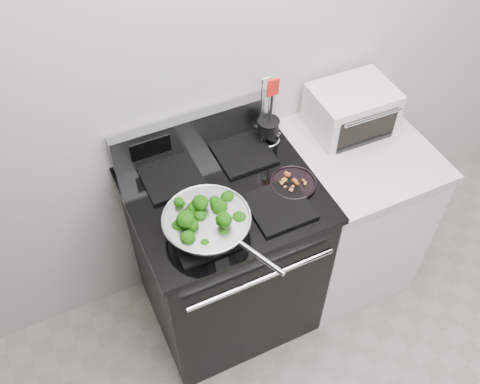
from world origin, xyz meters
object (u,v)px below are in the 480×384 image
utensil_holder (268,130)px  toaster_oven (351,109)px  bacon_plate (293,181)px  gas_range (226,255)px  skillet (207,223)px

utensil_holder → toaster_oven: (0.40, -0.05, 0.01)m
bacon_plate → utensil_holder: size_ratio=0.57×
gas_range → bacon_plate: (0.28, -0.09, 0.48)m
bacon_plate → skillet: bearing=-169.8°
gas_range → utensil_holder: bearing=33.0°
gas_range → utensil_holder: 0.64m
gas_range → skillet: bearing=-130.9°
utensil_holder → bacon_plate: bearing=-94.5°
skillet → bacon_plate: 0.43m
toaster_oven → gas_range: bearing=-166.8°
gas_range → skillet: size_ratio=2.16×
skillet → toaster_oven: 0.91m
skillet → toaster_oven: size_ratio=1.39×
skillet → utensil_holder: utensil_holder is taller
utensil_holder → gas_range: bearing=-146.0°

